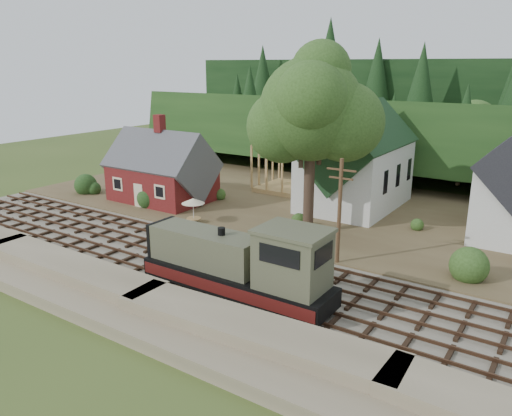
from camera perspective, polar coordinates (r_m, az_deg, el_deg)
The scene contains 16 objects.
ground at distance 36.64m, azimuth -4.34°, elevation -6.86°, with size 140.00×140.00×0.00m, color #384C1E.
embankment at distance 31.08m, azimuth -14.24°, elevation -11.77°, with size 64.00×5.00×1.60m, color #7F7259.
railroad_bed at distance 36.61m, azimuth -4.35°, elevation -6.74°, with size 64.00×11.00×0.16m, color #726B5B.
village_flat at distance 51.12m, azimuth 8.16°, elevation -0.08°, with size 64.00×26.00×0.30m, color brown.
hillside at distance 72.98m, azimuth 16.44°, elevation 4.18°, with size 70.00×28.00×8.00m, color #1E3F19.
ridge at distance 88.16m, azimuth 19.65°, elevation 5.87°, with size 80.00×20.00×12.00m, color black.
depot at distance 53.77m, azimuth -10.68°, elevation 3.97°, with size 10.80×7.41×9.00m.
church at distance 50.68m, azimuth 11.26°, elevation 5.48°, with size 8.40×15.17×13.00m.
timber_frame at distance 56.52m, azimuth 4.57°, elevation 4.84°, with size 8.20×6.20×6.99m.
lattice_tower at distance 60.89m, azimuth 7.55°, elevation 11.99°, with size 3.20×3.20×12.12m.
big_tree at distance 41.27m, azimuth 6.58°, elevation 10.38°, with size 10.90×8.40×14.70m.
telegraph_pole_near at distance 36.00m, azimuth 9.52°, elevation -0.28°, with size 2.20×0.28×8.00m.
locomotive at distance 31.18m, azimuth -1.60°, elevation -6.57°, with size 12.89×3.22×5.13m.
car_blue at distance 52.19m, azimuth -8.95°, elevation 1.05°, with size 1.36×3.38×1.15m, color #5177AE.
car_green at distance 55.51m, azimuth -11.87°, elevation 1.77°, with size 1.15×3.31×1.09m, color #87AC77.
patio_set at distance 45.43m, azimuth -7.20°, elevation 0.69°, with size 2.09×2.09×2.33m.
Camera 1 is at (20.99, -26.42, 14.28)m, focal length 35.00 mm.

